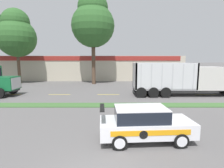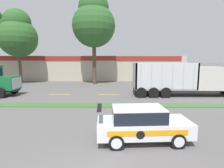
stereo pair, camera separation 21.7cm
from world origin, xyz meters
name	(u,v)px [view 1 (the left image)]	position (x,y,z in m)	size (l,w,h in m)	color
grass_verge	(107,105)	(0.00, 9.73, 0.03)	(120.00, 1.37, 0.06)	#3D6633
centre_line_2	(10,95)	(-10.85, 14.42, 0.00)	(2.40, 0.14, 0.01)	yellow
centre_line_3	(59,95)	(-5.45, 14.42, 0.00)	(2.40, 0.14, 0.01)	yellow
centre_line_4	(108,95)	(-0.05, 14.42, 0.00)	(2.40, 0.14, 0.01)	yellow
centre_line_5	(156,94)	(5.35, 14.42, 0.00)	(2.40, 0.14, 0.01)	yellow
centre_line_6	(205,94)	(10.75, 14.42, 0.00)	(2.40, 0.14, 0.01)	yellow
dump_truck_mid	(195,80)	(9.39, 14.07, 1.61)	(11.60, 2.83, 3.49)	black
rally_car	(144,123)	(1.88, 3.27, 0.84)	(4.39, 2.07, 1.65)	white
store_building_backdrop	(84,67)	(-5.56, 32.91, 2.28)	(38.17, 12.10, 4.56)	#BCB29E
tree_behind_left	(16,34)	(-14.80, 23.92, 7.89)	(6.04, 6.04, 11.83)	brown
tree_behind_centre	(92,21)	(-2.56, 23.25, 9.68)	(6.62, 6.62, 14.01)	brown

